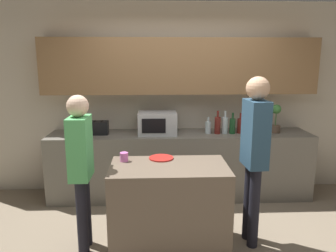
% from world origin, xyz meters
% --- Properties ---
extents(ground_plane, '(14.00, 14.00, 0.00)m').
position_xyz_m(ground_plane, '(0.00, 0.00, 0.00)').
color(ground_plane, '#7F705B').
extents(back_wall, '(6.40, 0.40, 2.70)m').
position_xyz_m(back_wall, '(0.00, 1.66, 1.54)').
color(back_wall, beige).
rests_on(back_wall, ground_plane).
extents(back_counter, '(3.60, 0.62, 0.91)m').
position_xyz_m(back_counter, '(0.00, 1.39, 0.46)').
color(back_counter, '#6B665B').
rests_on(back_counter, ground_plane).
extents(kitchen_island, '(1.18, 0.67, 0.89)m').
position_xyz_m(kitchen_island, '(-0.22, 0.10, 0.44)').
color(kitchen_island, brown).
rests_on(kitchen_island, ground_plane).
extents(microwave, '(0.52, 0.39, 0.30)m').
position_xyz_m(microwave, '(-0.32, 1.38, 1.06)').
color(microwave, '#B7BABC').
rests_on(microwave, back_counter).
extents(toaster, '(0.26, 0.16, 0.18)m').
position_xyz_m(toaster, '(-1.12, 1.38, 1.00)').
color(toaster, black).
rests_on(toaster, back_counter).
extents(potted_plant, '(0.14, 0.14, 0.39)m').
position_xyz_m(potted_plant, '(1.32, 1.38, 1.11)').
color(potted_plant, brown).
rests_on(potted_plant, back_counter).
extents(bottle_0, '(0.08, 0.08, 0.23)m').
position_xyz_m(bottle_0, '(0.38, 1.38, 1.00)').
color(bottle_0, silver).
rests_on(bottle_0, back_counter).
extents(bottle_1, '(0.08, 0.08, 0.32)m').
position_xyz_m(bottle_1, '(0.51, 1.35, 1.04)').
color(bottle_1, maroon).
rests_on(bottle_1, back_counter).
extents(bottle_2, '(0.08, 0.08, 0.31)m').
position_xyz_m(bottle_2, '(0.61, 1.36, 1.03)').
color(bottle_2, silver).
rests_on(bottle_2, back_counter).
extents(bottle_3, '(0.08, 0.08, 0.29)m').
position_xyz_m(bottle_3, '(0.71, 1.34, 1.03)').
color(bottle_3, '#194723').
rests_on(bottle_3, back_counter).
extents(bottle_4, '(0.09, 0.09, 0.28)m').
position_xyz_m(bottle_4, '(0.83, 1.37, 1.02)').
color(bottle_4, maroon).
rests_on(bottle_4, back_counter).
extents(bottle_5, '(0.09, 0.09, 0.23)m').
position_xyz_m(bottle_5, '(0.92, 1.43, 1.00)').
color(bottle_5, maroon).
rests_on(bottle_5, back_counter).
extents(bottle_6, '(0.08, 0.08, 0.28)m').
position_xyz_m(bottle_6, '(1.03, 1.38, 1.02)').
color(bottle_6, maroon).
rests_on(bottle_6, back_counter).
extents(bottle_7, '(0.08, 0.08, 0.22)m').
position_xyz_m(bottle_7, '(1.15, 1.43, 1.00)').
color(bottle_7, black).
rests_on(bottle_7, back_counter).
extents(plate_on_island, '(0.26, 0.26, 0.01)m').
position_xyz_m(plate_on_island, '(-0.29, 0.33, 0.90)').
color(plate_on_island, red).
rests_on(plate_on_island, kitchen_island).
extents(cup_0, '(0.08, 0.08, 0.09)m').
position_xyz_m(cup_0, '(-0.68, 0.26, 0.94)').
color(cup_0, '#DF6DC3').
rests_on(cup_0, kitchen_island).
extents(person_left, '(0.23, 0.35, 1.76)m').
position_xyz_m(person_left, '(0.65, 0.15, 1.06)').
color(person_left, black).
rests_on(person_left, ground_plane).
extents(person_center, '(0.21, 0.34, 1.60)m').
position_xyz_m(person_center, '(-1.08, 0.11, 0.95)').
color(person_center, black).
rests_on(person_center, ground_plane).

